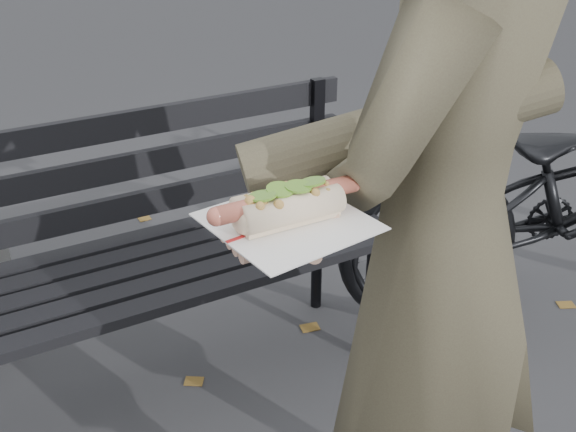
% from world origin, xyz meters
% --- Properties ---
extents(park_bench, '(1.50, 0.44, 0.88)m').
position_xyz_m(park_bench, '(0.04, 0.95, 0.52)').
color(park_bench, black).
rests_on(park_bench, ground).
extents(person, '(0.76, 0.65, 1.75)m').
position_xyz_m(person, '(0.37, 0.05, 0.88)').
color(person, '#453D2E').
rests_on(person, ground).
extents(held_hotdog, '(0.62, 0.32, 0.20)m').
position_xyz_m(held_hotdog, '(0.18, 0.01, 1.13)').
color(held_hotdog, '#453D2E').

